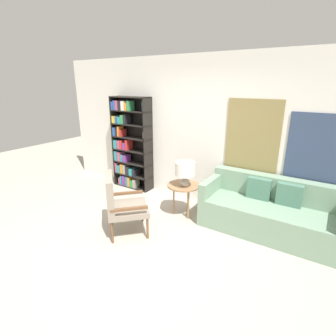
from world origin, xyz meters
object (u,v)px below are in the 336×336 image
object	(u,v)px
armchair	(119,201)
table_lamp	(185,171)
couch	(269,212)
side_table	(184,188)
bookshelf	(128,146)

from	to	relation	value
armchair	table_lamp	size ratio (longest dim) A/B	2.22
armchair	couch	size ratio (longest dim) A/B	0.47
armchair	table_lamp	distance (m)	1.17
couch	side_table	bearing A→B (deg)	-168.85
side_table	table_lamp	size ratio (longest dim) A/B	1.33
bookshelf	armchair	bearing A→B (deg)	-53.27
armchair	side_table	distance (m)	1.15
table_lamp	side_table	bearing A→B (deg)	133.83
armchair	table_lamp	world-z (taller)	table_lamp
couch	table_lamp	xyz separation A→B (m)	(-1.32, -0.33, 0.53)
bookshelf	couch	bearing A→B (deg)	-4.80
bookshelf	armchair	xyz separation A→B (m)	(1.16, -1.56, -0.39)
side_table	table_lamp	world-z (taller)	table_lamp
armchair	side_table	xyz separation A→B (m)	(0.52, 1.03, -0.02)
armchair	side_table	bearing A→B (deg)	63.24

